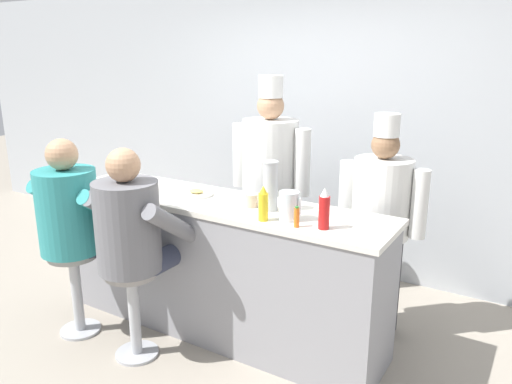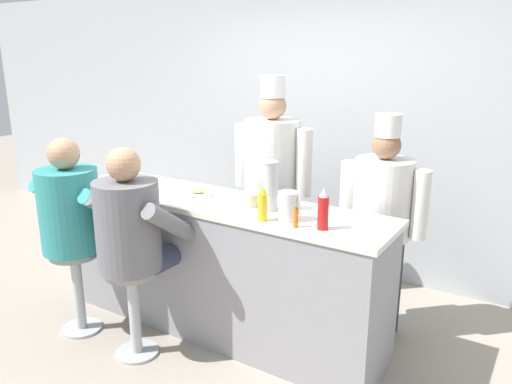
{
  "view_description": "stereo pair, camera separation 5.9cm",
  "coord_description": "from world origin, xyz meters",
  "px_view_note": "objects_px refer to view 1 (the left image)",
  "views": [
    {
      "loc": [
        2.02,
        -2.48,
        2.07
      ],
      "look_at": [
        0.34,
        0.27,
        1.16
      ],
      "focal_mm": 35.0,
      "sensor_mm": 36.0,
      "label": 1
    },
    {
      "loc": [
        2.07,
        -2.45,
        2.07
      ],
      "look_at": [
        0.34,
        0.27,
        1.16
      ],
      "focal_mm": 35.0,
      "sensor_mm": 36.0,
      "label": 2
    }
  ],
  "objects_px": {
    "diner_seated_teal": "(73,216)",
    "cereal_bowl": "(129,185)",
    "cup_stack_steel": "(270,186)",
    "diner_seated_grey": "(132,231)",
    "water_pitcher_clear": "(289,206)",
    "coffee_mug_white": "(115,174)",
    "cook_in_whites_near": "(270,177)",
    "hot_sauce_bottle_orange": "(297,217)",
    "breakfast_plate": "(196,194)",
    "ketchup_bottle_red": "(324,210)",
    "coffee_mug_tan": "(252,200)",
    "cook_in_whites_far": "(380,217)",
    "mustard_bottle_yellow": "(263,204)"
  },
  "relations": [
    {
      "from": "cup_stack_steel",
      "to": "ketchup_bottle_red",
      "type": "bearing_deg",
      "value": -17.89
    },
    {
      "from": "mustard_bottle_yellow",
      "to": "breakfast_plate",
      "type": "relative_size",
      "value": 0.93
    },
    {
      "from": "cup_stack_steel",
      "to": "water_pitcher_clear",
      "type": "bearing_deg",
      "value": -29.24
    },
    {
      "from": "water_pitcher_clear",
      "to": "cereal_bowl",
      "type": "distance_m",
      "value": 1.42
    },
    {
      "from": "cereal_bowl",
      "to": "diner_seated_grey",
      "type": "xyz_separation_m",
      "value": [
        0.47,
        -0.45,
        -0.15
      ]
    },
    {
      "from": "cereal_bowl",
      "to": "cook_in_whites_near",
      "type": "distance_m",
      "value": 1.18
    },
    {
      "from": "ketchup_bottle_red",
      "to": "water_pitcher_clear",
      "type": "distance_m",
      "value": 0.26
    },
    {
      "from": "ketchup_bottle_red",
      "to": "breakfast_plate",
      "type": "xyz_separation_m",
      "value": [
        -1.1,
        0.17,
        -0.11
      ]
    },
    {
      "from": "diner_seated_grey",
      "to": "cook_in_whites_near",
      "type": "xyz_separation_m",
      "value": [
        0.28,
        1.36,
        0.12
      ]
    },
    {
      "from": "diner_seated_teal",
      "to": "cereal_bowl",
      "type": "bearing_deg",
      "value": 75.56
    },
    {
      "from": "cup_stack_steel",
      "to": "breakfast_plate",
      "type": "bearing_deg",
      "value": 177.93
    },
    {
      "from": "coffee_mug_white",
      "to": "diner_seated_grey",
      "type": "height_order",
      "value": "diner_seated_grey"
    },
    {
      "from": "coffee_mug_white",
      "to": "cook_in_whites_near",
      "type": "xyz_separation_m",
      "value": [
        1.05,
        0.76,
        -0.05
      ]
    },
    {
      "from": "mustard_bottle_yellow",
      "to": "cereal_bowl",
      "type": "height_order",
      "value": "mustard_bottle_yellow"
    },
    {
      "from": "hot_sauce_bottle_orange",
      "to": "cup_stack_steel",
      "type": "distance_m",
      "value": 0.38
    },
    {
      "from": "mustard_bottle_yellow",
      "to": "coffee_mug_tan",
      "type": "height_order",
      "value": "mustard_bottle_yellow"
    },
    {
      "from": "cereal_bowl",
      "to": "coffee_mug_white",
      "type": "bearing_deg",
      "value": 154.48
    },
    {
      "from": "breakfast_plate",
      "to": "cup_stack_steel",
      "type": "bearing_deg",
      "value": -2.07
    },
    {
      "from": "coffee_mug_tan",
      "to": "cook_in_whites_near",
      "type": "relative_size",
      "value": 0.07
    },
    {
      "from": "mustard_bottle_yellow",
      "to": "hot_sauce_bottle_orange",
      "type": "height_order",
      "value": "mustard_bottle_yellow"
    },
    {
      "from": "cereal_bowl",
      "to": "coffee_mug_white",
      "type": "xyz_separation_m",
      "value": [
        -0.3,
        0.14,
        0.02
      ]
    },
    {
      "from": "breakfast_plate",
      "to": "coffee_mug_white",
      "type": "bearing_deg",
      "value": 178.5
    },
    {
      "from": "hot_sauce_bottle_orange",
      "to": "diner_seated_grey",
      "type": "relative_size",
      "value": 0.09
    },
    {
      "from": "coffee_mug_tan",
      "to": "diner_seated_teal",
      "type": "height_order",
      "value": "diner_seated_teal"
    },
    {
      "from": "water_pitcher_clear",
      "to": "coffee_mug_white",
      "type": "height_order",
      "value": "water_pitcher_clear"
    },
    {
      "from": "water_pitcher_clear",
      "to": "cup_stack_steel",
      "type": "height_order",
      "value": "cup_stack_steel"
    },
    {
      "from": "hot_sauce_bottle_orange",
      "to": "coffee_mug_tan",
      "type": "distance_m",
      "value": 0.49
    },
    {
      "from": "coffee_mug_tan",
      "to": "diner_seated_grey",
      "type": "distance_m",
      "value": 0.83
    },
    {
      "from": "cereal_bowl",
      "to": "diner_seated_teal",
      "type": "height_order",
      "value": "diner_seated_teal"
    },
    {
      "from": "diner_seated_grey",
      "to": "water_pitcher_clear",
      "type": "bearing_deg",
      "value": 25.0
    },
    {
      "from": "hot_sauce_bottle_orange",
      "to": "diner_seated_teal",
      "type": "distance_m",
      "value": 1.68
    },
    {
      "from": "breakfast_plate",
      "to": "diner_seated_grey",
      "type": "height_order",
      "value": "diner_seated_grey"
    },
    {
      "from": "diner_seated_grey",
      "to": "cook_in_whites_far",
      "type": "relative_size",
      "value": 0.9
    },
    {
      "from": "cereal_bowl",
      "to": "cook_in_whites_near",
      "type": "relative_size",
      "value": 0.08
    },
    {
      "from": "breakfast_plate",
      "to": "diner_seated_grey",
      "type": "bearing_deg",
      "value": -99.58
    },
    {
      "from": "diner_seated_teal",
      "to": "hot_sauce_bottle_orange",
      "type": "bearing_deg",
      "value": 11.82
    },
    {
      "from": "breakfast_plate",
      "to": "cereal_bowl",
      "type": "xyz_separation_m",
      "value": [
        -0.57,
        -0.12,
        0.01
      ]
    },
    {
      "from": "cook_in_whites_far",
      "to": "coffee_mug_tan",
      "type": "bearing_deg",
      "value": -139.37
    },
    {
      "from": "water_pitcher_clear",
      "to": "diner_seated_teal",
      "type": "bearing_deg",
      "value": -164.03
    },
    {
      "from": "cup_stack_steel",
      "to": "diner_seated_grey",
      "type": "xyz_separation_m",
      "value": [
        -0.74,
        -0.55,
        -0.29
      ]
    },
    {
      "from": "water_pitcher_clear",
      "to": "coffee_mug_white",
      "type": "bearing_deg",
      "value": 174.75
    },
    {
      "from": "diner_seated_grey",
      "to": "cook_in_whites_far",
      "type": "bearing_deg",
      "value": 41.51
    },
    {
      "from": "cup_stack_steel",
      "to": "cook_in_whites_far",
      "type": "height_order",
      "value": "cook_in_whites_far"
    },
    {
      "from": "breakfast_plate",
      "to": "cook_in_whites_near",
      "type": "height_order",
      "value": "cook_in_whites_near"
    },
    {
      "from": "water_pitcher_clear",
      "to": "cereal_bowl",
      "type": "bearing_deg",
      "value": 179.42
    },
    {
      "from": "hot_sauce_bottle_orange",
      "to": "cook_in_whites_near",
      "type": "bearing_deg",
      "value": 127.13
    },
    {
      "from": "breakfast_plate",
      "to": "coffee_mug_white",
      "type": "height_order",
      "value": "coffee_mug_white"
    },
    {
      "from": "diner_seated_teal",
      "to": "cup_stack_steel",
      "type": "bearing_deg",
      "value": 22.42
    },
    {
      "from": "ketchup_bottle_red",
      "to": "cook_in_whites_near",
      "type": "relative_size",
      "value": 0.14
    },
    {
      "from": "ketchup_bottle_red",
      "to": "cook_in_whites_near",
      "type": "bearing_deg",
      "value": 133.96
    }
  ]
}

